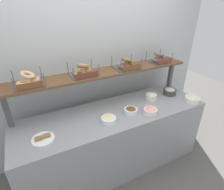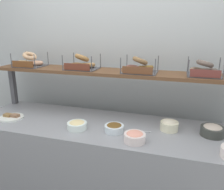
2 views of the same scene
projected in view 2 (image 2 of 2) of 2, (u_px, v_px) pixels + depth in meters
name	position (u px, v px, depth m)	size (l,w,h in m)	color
back_wall	(116.00, 73.00, 2.38)	(3.51, 0.06, 2.40)	#B1B8B8
deli_counter	(100.00, 167.00, 2.10)	(2.31, 0.70, 0.85)	gray
shelf_riser_left	(13.00, 86.00, 2.47)	(0.05, 0.05, 0.40)	#4C4C51
upper_shelf	(108.00, 72.00, 2.10)	(2.27, 0.32, 0.03)	brown
bowl_potato_salad	(169.00, 125.00, 1.85)	(0.15, 0.15, 0.09)	#EFEAC3
bowl_chocolate_spread	(114.00, 128.00, 1.83)	(0.16, 0.16, 0.07)	white
bowl_lox_spread	(135.00, 137.00, 1.66)	(0.16, 0.16, 0.08)	silver
bowl_egg_salad	(77.00, 125.00, 1.88)	(0.16, 0.16, 0.07)	white
bowl_tuna_salad	(212.00, 130.00, 1.76)	(0.18, 0.18, 0.09)	#3B3E38
serving_plate_white	(11.00, 117.00, 2.11)	(0.22, 0.22, 0.04)	white
serving_spoon_near_plate	(136.00, 131.00, 1.83)	(0.18, 0.05, 0.01)	#B7B7BC
bagel_basket_plain	(30.00, 62.00, 2.31)	(0.29, 0.25, 0.15)	#4C4C51
bagel_basket_everything	(82.00, 64.00, 2.15)	(0.30, 0.25, 0.16)	#4C4C51
bagel_basket_cinnamon_raisin	(140.00, 67.00, 1.98)	(0.30, 0.26, 0.15)	#4C4C51
bagel_basket_poppy	(204.00, 70.00, 1.85)	(0.28, 0.26, 0.14)	#4C4C51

